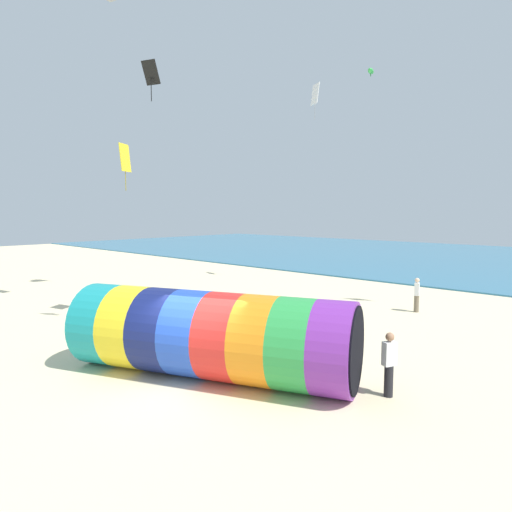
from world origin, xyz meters
The scene contains 8 objects.
ground_plane centered at (0.00, 0.00, 0.00)m, with size 120.00×120.00×0.00m, color beige.
giant_inflatable_tube centered at (-0.26, 1.21, 1.29)m, with size 8.93×5.63×2.58m.
kite_handler centered at (4.30, 3.52, 0.90)m, with size 0.35×0.42×1.75m.
kite_white_diamond centered at (-8.72, 17.95, 12.68)m, with size 0.93×0.61×2.32m.
kite_yellow_diamond centered at (-8.46, 3.45, 7.28)m, with size 0.56×0.80×2.06m.
kite_black_diamond centered at (-5.25, 2.71, 10.13)m, with size 0.71×0.57×1.47m.
kite_green_parafoil centered at (-0.58, 10.80, 11.00)m, with size 0.46×0.70×0.33m.
bystander_mid_beach centered at (0.44, 13.98, 0.87)m, with size 0.32×0.41×1.70m.
Camera 1 is at (9.79, -7.52, 4.96)m, focal length 32.00 mm.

